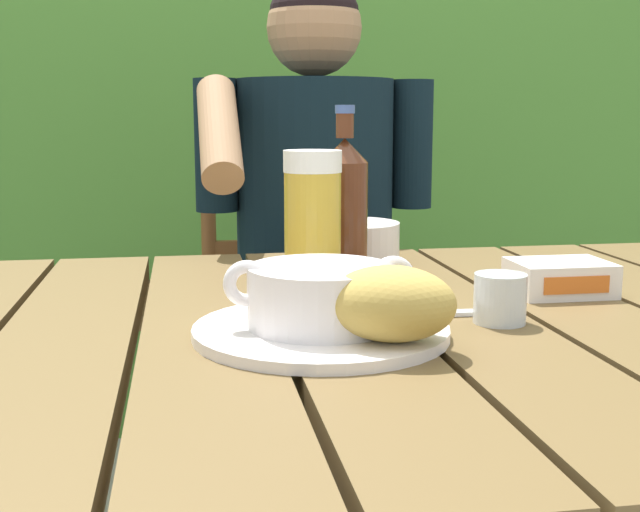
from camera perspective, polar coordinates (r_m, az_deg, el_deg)
name	(u,v)px	position (r m, az deg, el deg)	size (l,w,h in m)	color
dining_table	(339,390)	(0.97, 1.30, -9.34)	(1.36, 0.95, 0.73)	brown
hedge_backdrop	(204,110)	(2.71, -8.08, 10.08)	(4.02, 0.85, 2.56)	#48802F
chair_near_diner	(303,325)	(1.90, -1.17, -4.83)	(0.45, 0.45, 1.02)	brown
person_eating	(316,231)	(1.65, -0.27, 1.72)	(0.48, 0.47, 1.24)	black
serving_plate	(321,331)	(0.88, 0.06, -5.25)	(0.28, 0.28, 0.01)	white
soup_bowl	(321,294)	(0.87, 0.06, -2.69)	(0.21, 0.16, 0.07)	white
bread_roll	(391,303)	(0.82, 4.99, -3.31)	(0.16, 0.14, 0.08)	#BD9C47
beer_glass	(313,219)	(1.12, -0.52, 2.61)	(0.08, 0.08, 0.19)	gold
beer_bottle	(344,205)	(1.19, 1.72, 3.58)	(0.07, 0.07, 0.25)	#552A16
water_glass_small	(500,298)	(0.95, 12.45, -2.91)	(0.06, 0.06, 0.06)	silver
butter_tub	(560,278)	(1.13, 16.39, -1.46)	(0.13, 0.10, 0.04)	white
table_knife	(431,314)	(0.97, 7.75, -4.01)	(0.17, 0.02, 0.01)	silver
diner_bowl	(352,242)	(1.31, 2.28, 0.97)	(0.15, 0.15, 0.06)	white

